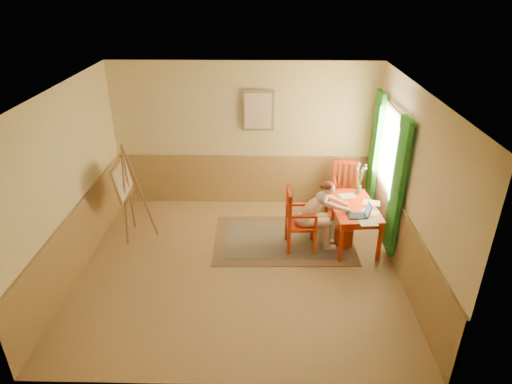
{
  "coord_description": "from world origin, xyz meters",
  "views": [
    {
      "loc": [
        0.38,
        -5.73,
        4.19
      ],
      "look_at": [
        0.25,
        0.55,
        1.05
      ],
      "focal_mm": 30.92,
      "sensor_mm": 36.0,
      "label": 1
    }
  ],
  "objects_px": {
    "chair_left": "(298,220)",
    "figure": "(317,212)",
    "chair_back": "(345,189)",
    "laptop": "(361,214)",
    "table": "(353,210)",
    "easel": "(125,183)"
  },
  "relations": [
    {
      "from": "chair_left",
      "to": "laptop",
      "type": "distance_m",
      "value": 1.01
    },
    {
      "from": "chair_left",
      "to": "easel",
      "type": "relative_size",
      "value": 0.61
    },
    {
      "from": "chair_back",
      "to": "easel",
      "type": "relative_size",
      "value": 0.62
    },
    {
      "from": "chair_back",
      "to": "figure",
      "type": "height_order",
      "value": "figure"
    },
    {
      "from": "table",
      "to": "figure",
      "type": "bearing_deg",
      "value": -164.5
    },
    {
      "from": "chair_back",
      "to": "easel",
      "type": "xyz_separation_m",
      "value": [
        -3.86,
        -0.84,
        0.49
      ]
    },
    {
      "from": "figure",
      "to": "easel",
      "type": "xyz_separation_m",
      "value": [
        -3.21,
        0.31,
        0.34
      ]
    },
    {
      "from": "chair_left",
      "to": "easel",
      "type": "height_order",
      "value": "easel"
    },
    {
      "from": "chair_left",
      "to": "chair_back",
      "type": "distance_m",
      "value": 1.51
    },
    {
      "from": "chair_back",
      "to": "table",
      "type": "bearing_deg",
      "value": -92.14
    },
    {
      "from": "table",
      "to": "chair_left",
      "type": "xyz_separation_m",
      "value": [
        -0.92,
        -0.18,
        -0.1
      ]
    },
    {
      "from": "figure",
      "to": "table",
      "type": "bearing_deg",
      "value": 15.5
    },
    {
      "from": "chair_left",
      "to": "chair_back",
      "type": "bearing_deg",
      "value": 50.65
    },
    {
      "from": "chair_left",
      "to": "chair_back",
      "type": "xyz_separation_m",
      "value": [
        0.96,
        1.17,
        0.0
      ]
    },
    {
      "from": "chair_left",
      "to": "chair_back",
      "type": "relative_size",
      "value": 1.0
    },
    {
      "from": "laptop",
      "to": "easel",
      "type": "xyz_separation_m",
      "value": [
        -3.87,
        0.5,
        0.26
      ]
    },
    {
      "from": "chair_left",
      "to": "figure",
      "type": "distance_m",
      "value": 0.34
    },
    {
      "from": "chair_left",
      "to": "figure",
      "type": "height_order",
      "value": "figure"
    },
    {
      "from": "easel",
      "to": "table",
      "type": "bearing_deg",
      "value": -2.14
    },
    {
      "from": "table",
      "to": "easel",
      "type": "height_order",
      "value": "easel"
    },
    {
      "from": "easel",
      "to": "laptop",
      "type": "bearing_deg",
      "value": -7.42
    },
    {
      "from": "laptop",
      "to": "table",
      "type": "bearing_deg",
      "value": 97.45
    }
  ]
}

